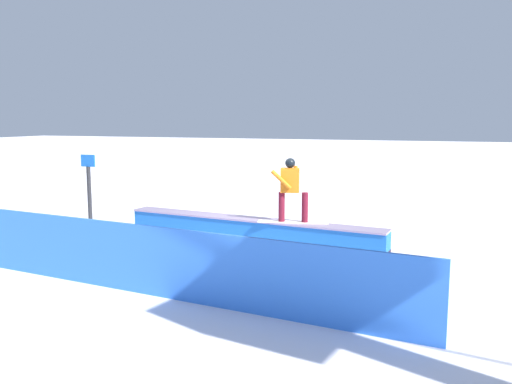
{
  "coord_description": "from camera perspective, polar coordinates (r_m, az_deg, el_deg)",
  "views": [
    {
      "loc": [
        -4.26,
        11.19,
        2.95
      ],
      "look_at": [
        -0.53,
        1.06,
        1.43
      ],
      "focal_mm": 37.04,
      "sensor_mm": 36.0,
      "label": 1
    }
  ],
  "objects": [
    {
      "name": "trail_marker",
      "position": [
        13.95,
        -17.56,
        -0.02
      ],
      "size": [
        0.4,
        0.1,
        2.04
      ],
      "color": "#262628",
      "rests_on": "ground_plane"
    },
    {
      "name": "safety_fence",
      "position": [
        8.83,
        -9.57,
        -7.59
      ],
      "size": [
        8.67,
        0.99,
        1.18
      ],
      "primitive_type": "cube",
      "rotation": [
        0.0,
        0.0,
        -0.11
      ],
      "color": "#3275EE",
      "rests_on": "ground_plane"
    },
    {
      "name": "grind_box",
      "position": [
        12.26,
        -0.62,
        -4.48
      ],
      "size": [
        6.39,
        1.2,
        0.65
      ],
      "color": "blue",
      "rests_on": "ground_plane"
    },
    {
      "name": "snowboarder",
      "position": [
        11.63,
        3.79,
        0.46
      ],
      "size": [
        1.6,
        0.61,
        1.43
      ],
      "color": "silver",
      "rests_on": "grind_box"
    },
    {
      "name": "ground_plane",
      "position": [
        12.33,
        -0.61,
        -5.82
      ],
      "size": [
        120.0,
        120.0,
        0.0
      ],
      "primitive_type": "plane",
      "color": "white"
    }
  ]
}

